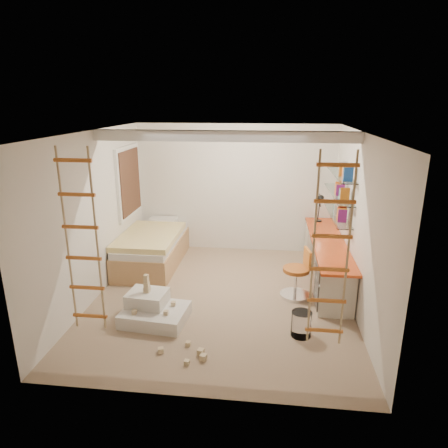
# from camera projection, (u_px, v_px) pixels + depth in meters

# --- Properties ---
(floor) EXTENTS (4.50, 4.50, 0.00)m
(floor) POSITION_uv_depth(u_px,v_px,m) (222.00, 298.00, 6.39)
(floor) COLOR #997B62
(floor) RESTS_ON ground
(ceiling_beam) EXTENTS (4.00, 0.18, 0.16)m
(ceiling_beam) POSITION_uv_depth(u_px,v_px,m) (224.00, 136.00, 5.92)
(ceiling_beam) COLOR white
(ceiling_beam) RESTS_ON ceiling
(window_frame) EXTENTS (0.06, 1.15, 1.35)m
(window_frame) POSITION_uv_depth(u_px,v_px,m) (128.00, 182.00, 7.57)
(window_frame) COLOR white
(window_frame) RESTS_ON wall_left
(window_blind) EXTENTS (0.02, 1.00, 1.20)m
(window_blind) POSITION_uv_depth(u_px,v_px,m) (130.00, 182.00, 7.56)
(window_blind) COLOR #4C2D1E
(window_blind) RESTS_ON window_frame
(rope_ladder_left) EXTENTS (0.41, 0.04, 2.13)m
(rope_ladder_left) POSITION_uv_depth(u_px,v_px,m) (82.00, 243.00, 4.43)
(rope_ladder_left) COLOR #C66521
(rope_ladder_left) RESTS_ON ceiling
(rope_ladder_right) EXTENTS (0.41, 0.04, 2.13)m
(rope_ladder_right) POSITION_uv_depth(u_px,v_px,m) (330.00, 253.00, 4.13)
(rope_ladder_right) COLOR #C56721
(rope_ladder_right) RESTS_ON ceiling
(waste_bin) EXTENTS (0.28, 0.28, 0.35)m
(waste_bin) POSITION_uv_depth(u_px,v_px,m) (301.00, 324.00, 5.32)
(waste_bin) COLOR white
(waste_bin) RESTS_ON floor
(desk) EXTENTS (0.56, 2.80, 0.75)m
(desk) POSITION_uv_depth(u_px,v_px,m) (326.00, 259.00, 6.89)
(desk) COLOR #DB4B19
(desk) RESTS_ON floor
(shelves) EXTENTS (0.25, 1.80, 0.71)m
(shelves) POSITION_uv_depth(u_px,v_px,m) (338.00, 194.00, 6.81)
(shelves) COLOR white
(shelves) RESTS_ON wall_right
(bed) EXTENTS (1.02, 2.00, 0.69)m
(bed) POSITION_uv_depth(u_px,v_px,m) (153.00, 248.00, 7.61)
(bed) COLOR #AD7F51
(bed) RESTS_ON floor
(task_lamp) EXTENTS (0.14, 0.36, 0.57)m
(task_lamp) POSITION_uv_depth(u_px,v_px,m) (320.00, 204.00, 7.59)
(task_lamp) COLOR black
(task_lamp) RESTS_ON desk
(swivel_chair) EXTENTS (0.56, 0.56, 0.81)m
(swivel_chair) POSITION_uv_depth(u_px,v_px,m) (297.00, 279.00, 6.35)
(swivel_chair) COLOR #B65F23
(swivel_chair) RESTS_ON floor
(play_platform) EXTENTS (0.95, 0.77, 0.39)m
(play_platform) POSITION_uv_depth(u_px,v_px,m) (153.00, 310.00, 5.71)
(play_platform) COLOR silver
(play_platform) RESTS_ON floor
(toy_blocks) EXTENTS (1.14, 1.11, 0.66)m
(toy_blocks) POSITION_uv_depth(u_px,v_px,m) (167.00, 319.00, 5.32)
(toy_blocks) COLOR #CCB284
(toy_blocks) RESTS_ON floor
(books) EXTENTS (0.14, 0.64, 0.92)m
(books) POSITION_uv_depth(u_px,v_px,m) (339.00, 187.00, 6.77)
(books) COLOR #8C1E7F
(books) RESTS_ON shelves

